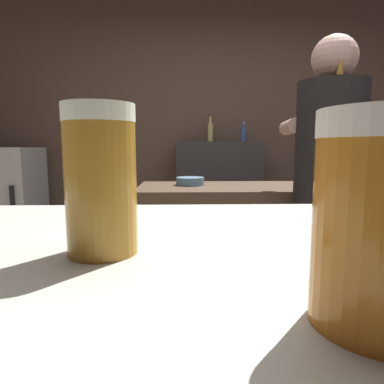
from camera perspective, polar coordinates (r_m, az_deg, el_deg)
name	(u,v)px	position (r m, az deg, el deg)	size (l,w,h in m)	color
wall_back	(222,131)	(3.64, 5.07, 10.27)	(5.20, 0.10, 2.70)	brown
prep_counter	(299,255)	(2.39, 17.55, -10.16)	(2.10, 0.60, 0.93)	#4C392A
back_shelf	(218,204)	(3.40, 4.39, -1.95)	(0.83, 0.36, 1.23)	#373536
mini_fridge	(7,211)	(3.61, -28.72, -2.76)	(0.57, 0.58, 1.18)	white
bartender	(328,183)	(1.85, 22.02, 1.42)	(0.46, 0.53, 1.72)	#2E2F33
knife_block	(367,168)	(2.53, 27.41, 3.57)	(0.10, 0.08, 0.29)	brown
mixing_bowl	(190,181)	(2.21, -0.33, 1.84)	(0.18, 0.18, 0.05)	slate
chefs_knife	(344,186)	(2.34, 24.28, 0.96)	(0.24, 0.03, 0.01)	silver
pint_glass_far	(101,180)	(0.35, -15.12, 1.93)	(0.07, 0.07, 0.15)	#A87325
bottle_vinegar	(243,134)	(3.37, 8.69, 9.65)	(0.06, 0.06, 0.19)	#395897
bottle_soy	(210,131)	(3.42, 3.12, 10.19)	(0.06, 0.06, 0.26)	#D9D381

